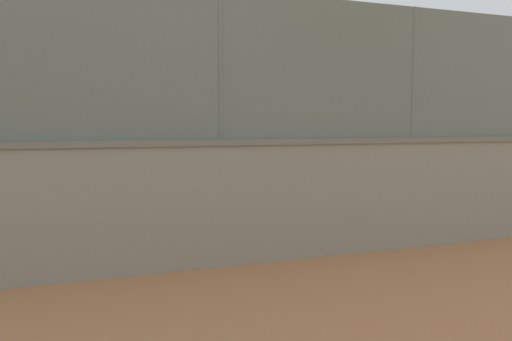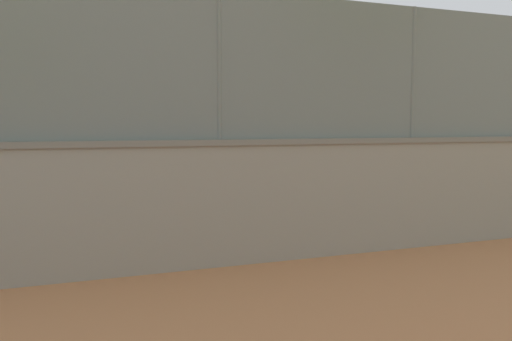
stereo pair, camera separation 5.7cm
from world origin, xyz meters
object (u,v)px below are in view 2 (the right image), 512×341
object	(u,v)px
sports_ball	(185,185)
spare_ball_by_wall	(263,229)
player_crossing_court	(204,182)
courtside_bench	(429,195)
player_near_wall_returning	(307,163)

from	to	relation	value
sports_ball	spare_ball_by_wall	size ratio (longest dim) A/B	0.85
player_crossing_court	sports_ball	world-z (taller)	player_crossing_court
spare_ball_by_wall	courtside_bench	size ratio (longest dim) A/B	0.12
player_crossing_court	player_near_wall_returning	bearing A→B (deg)	-140.22
sports_ball	spare_ball_by_wall	xyz separation A→B (m)	(-1.32, 0.37, -0.80)
spare_ball_by_wall	sports_ball	bearing A→B (deg)	-15.84
sports_ball	courtside_bench	size ratio (longest dim) A/B	0.11
sports_ball	spare_ball_by_wall	distance (m)	1.59
player_crossing_court	player_near_wall_returning	world-z (taller)	player_near_wall_returning
courtside_bench	sports_ball	bearing A→B (deg)	1.91
sports_ball	player_crossing_court	bearing A→B (deg)	-129.95
spare_ball_by_wall	player_near_wall_returning	bearing A→B (deg)	-124.49
sports_ball	courtside_bench	world-z (taller)	sports_ball
sports_ball	spare_ball_by_wall	world-z (taller)	sports_ball
player_near_wall_returning	courtside_bench	world-z (taller)	player_near_wall_returning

